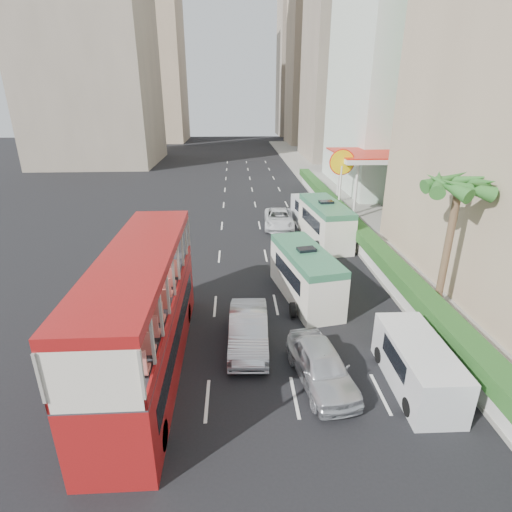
{
  "coord_description": "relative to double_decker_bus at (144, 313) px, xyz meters",
  "views": [
    {
      "loc": [
        -2.45,
        -13.54,
        10.26
      ],
      "look_at": [
        -1.5,
        4.0,
        3.2
      ],
      "focal_mm": 28.0,
      "sensor_mm": 36.0,
      "label": 1
    }
  ],
  "objects": [
    {
      "name": "double_decker_bus",
      "position": [
        0.0,
        0.0,
        0.0
      ],
      "size": [
        2.5,
        11.0,
        5.06
      ],
      "primitive_type": "cube",
      "color": "maroon",
      "rests_on": "ground"
    },
    {
      "name": "hedge",
      "position": [
        12.2,
        14.0,
        -1.0
      ],
      "size": [
        1.1,
        44.0,
        0.7
      ],
      "primitive_type": "cube",
      "color": "#2D6626",
      "rests_on": "kerb_wall"
    },
    {
      "name": "van_asset",
      "position": [
        7.21,
        18.45,
        -2.53
      ],
      "size": [
        2.73,
        5.31,
        1.43
      ],
      "primitive_type": "imported",
      "rotation": [
        0.0,
        0.0,
        -0.07
      ],
      "color": "silver",
      "rests_on": "ground"
    },
    {
      "name": "tower_far_a",
      "position": [
        23.0,
        82.0,
        19.47
      ],
      "size": [
        14.0,
        14.0,
        44.0
      ],
      "primitive_type": "cube",
      "color": "tan",
      "rests_on": "ground"
    },
    {
      "name": "shell_station",
      "position": [
        16.0,
        23.0,
        0.22
      ],
      "size": [
        6.5,
        8.0,
        5.5
      ],
      "primitive_type": "cube",
      "color": "silver",
      "rests_on": "ground"
    },
    {
      "name": "sidewalk",
      "position": [
        15.0,
        25.0,
        -2.44
      ],
      "size": [
        6.0,
        120.0,
        0.18
      ],
      "primitive_type": "cube",
      "color": "#99968C",
      "rests_on": "ground"
    },
    {
      "name": "kerb_wall",
      "position": [
        12.2,
        14.0,
        -1.85
      ],
      "size": [
        0.3,
        44.0,
        1.0
      ],
      "primitive_type": "cube",
      "color": "silver",
      "rests_on": "sidewalk"
    },
    {
      "name": "tower_far_b",
      "position": [
        23.0,
        104.0,
        17.47
      ],
      "size": [
        14.0,
        14.0,
        40.0
      ],
      "primitive_type": "cube",
      "color": "gray",
      "rests_on": "ground"
    },
    {
      "name": "ground_plane",
      "position": [
        6.0,
        0.0,
        -2.53
      ],
      "size": [
        200.0,
        200.0,
        0.0
      ],
      "primitive_type": "plane",
      "color": "black",
      "rests_on": "ground"
    },
    {
      "name": "car_silver_lane_b",
      "position": [
        6.71,
        -1.21,
        -2.53
      ],
      "size": [
        2.48,
        4.67,
        1.51
      ],
      "primitive_type": "imported",
      "rotation": [
        0.0,
        0.0,
        0.16
      ],
      "color": "silver",
      "rests_on": "ground"
    },
    {
      "name": "car_silver_lane_a",
      "position": [
        4.03,
        1.4,
        -2.53
      ],
      "size": [
        1.82,
        4.77,
        1.55
      ],
      "primitive_type": "imported",
      "rotation": [
        0.0,
        0.0,
        -0.04
      ],
      "color": "silver",
      "rests_on": "ground"
    },
    {
      "name": "panel_van_near",
      "position": [
        10.22,
        -1.59,
        -1.61
      ],
      "size": [
        1.91,
        4.65,
        1.85
      ],
      "primitive_type": "cube",
      "rotation": [
        0.0,
        0.0,
        -0.01
      ],
      "color": "silver",
      "rests_on": "ground"
    },
    {
      "name": "palm_tree",
      "position": [
        13.8,
        4.0,
        0.85
      ],
      "size": [
        0.36,
        0.36,
        6.4
      ],
      "primitive_type": "cylinder",
      "color": "brown",
      "rests_on": "sidewalk"
    },
    {
      "name": "minibus_near",
      "position": [
        7.23,
        5.75,
        -1.16
      ],
      "size": [
        3.21,
        6.45,
        2.73
      ],
      "primitive_type": "cube",
      "rotation": [
        0.0,
        0.0,
        0.19
      ],
      "color": "silver",
      "rests_on": "ground"
    },
    {
      "name": "panel_van_far",
      "position": [
        10.02,
        19.18,
        -1.48
      ],
      "size": [
        2.83,
        5.48,
        2.09
      ],
      "primitive_type": "cube",
      "rotation": [
        0.0,
        0.0,
        0.15
      ],
      "color": "silver",
      "rests_on": "ground"
    },
    {
      "name": "minibus_far",
      "position": [
        10.23,
        14.69,
        -1.04
      ],
      "size": [
        2.94,
        6.9,
        2.97
      ],
      "primitive_type": "cube",
      "rotation": [
        0.0,
        0.0,
        0.11
      ],
      "color": "silver",
      "rests_on": "ground"
    },
    {
      "name": "tower_left_b",
      "position": [
        -16.0,
        90.0,
        20.47
      ],
      "size": [
        16.0,
        16.0,
        46.0
      ],
      "primitive_type": "cube",
      "color": "tan",
      "rests_on": "ground"
    }
  ]
}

